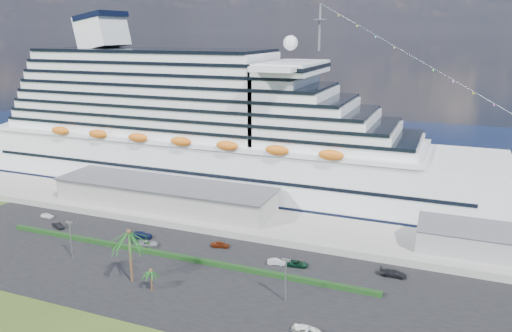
% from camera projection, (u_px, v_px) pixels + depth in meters
% --- Properties ---
extents(ground, '(420.00, 420.00, 0.00)m').
position_uv_depth(ground, '(166.00, 302.00, 89.60)').
color(ground, '#324617').
rests_on(ground, ground).
extents(asphalt_lot, '(140.00, 38.00, 0.12)m').
position_uv_depth(asphalt_lot, '(195.00, 275.00, 99.45)').
color(asphalt_lot, black).
rests_on(asphalt_lot, ground).
extents(wharf, '(240.00, 20.00, 1.80)m').
position_uv_depth(wharf, '(250.00, 221.00, 125.22)').
color(wharf, gray).
rests_on(wharf, ground).
extents(water, '(420.00, 160.00, 0.02)m').
position_uv_depth(water, '(333.00, 149.00, 206.14)').
color(water, black).
rests_on(water, ground).
extents(cruise_ship, '(191.00, 38.00, 54.00)m').
position_uv_depth(cruise_ship, '(215.00, 135.00, 150.33)').
color(cruise_ship, silver).
rests_on(cruise_ship, ground).
extents(terminal_building, '(61.00, 15.00, 6.30)m').
position_uv_depth(terminal_building, '(164.00, 194.00, 133.10)').
color(terminal_building, gray).
rests_on(terminal_building, wharf).
extents(port_shed, '(24.00, 12.31, 7.37)m').
position_uv_depth(port_shed, '(477.00, 239.00, 105.69)').
color(port_shed, gray).
rests_on(port_shed, wharf).
extents(hedge, '(88.00, 1.10, 0.90)m').
position_uv_depth(hedge, '(173.00, 256.00, 106.66)').
color(hedge, black).
rests_on(hedge, asphalt_lot).
extents(lamp_post_left, '(1.60, 0.35, 8.27)m').
position_uv_depth(lamp_post_left, '(70.00, 235.00, 105.40)').
color(lamp_post_left, gray).
rests_on(lamp_post_left, asphalt_lot).
extents(lamp_post_right, '(1.60, 0.35, 8.27)m').
position_uv_depth(lamp_post_right, '(286.00, 275.00, 88.22)').
color(lamp_post_right, gray).
rests_on(lamp_post_right, asphalt_lot).
extents(palm_tall, '(8.82, 8.82, 11.13)m').
position_uv_depth(palm_tall, '(129.00, 238.00, 94.37)').
color(palm_tall, '#47301E').
rests_on(palm_tall, ground).
extents(palm_short, '(3.53, 3.53, 4.56)m').
position_uv_depth(palm_short, '(151.00, 273.00, 92.50)').
color(palm_short, '#47301E').
rests_on(palm_short, ground).
extents(parked_car_0, '(3.58, 1.45, 1.22)m').
position_uv_depth(parked_car_0, '(47.00, 216.00, 129.46)').
color(parked_car_0, white).
rests_on(parked_car_0, asphalt_lot).
extents(parked_car_1, '(4.23, 2.80, 1.32)m').
position_uv_depth(parked_car_1, '(58.00, 226.00, 122.71)').
color(parked_car_1, black).
rests_on(parked_car_1, asphalt_lot).
extents(parked_car_2, '(5.09, 3.51, 1.29)m').
position_uv_depth(parked_car_2, '(147.00, 244.00, 112.34)').
color(parked_car_2, '#9899A0').
rests_on(parked_car_2, asphalt_lot).
extents(parked_car_3, '(5.84, 3.68, 1.58)m').
position_uv_depth(parked_car_3, '(141.00, 235.00, 116.79)').
color(parked_car_3, '#12193F').
rests_on(parked_car_3, asphalt_lot).
extents(parked_car_4, '(4.33, 2.44, 1.39)m').
position_uv_depth(parked_car_4, '(220.00, 244.00, 111.77)').
color(parked_car_4, '#65230D').
rests_on(parked_car_4, asphalt_lot).
extents(parked_car_5, '(3.91, 2.11, 1.22)m').
position_uv_depth(parked_car_5, '(276.00, 262.00, 103.51)').
color(parked_car_5, silver).
rests_on(parked_car_5, asphalt_lot).
extents(parked_car_6, '(4.73, 2.66, 1.25)m').
position_uv_depth(parked_car_6, '(297.00, 264.00, 102.71)').
color(parked_car_6, black).
rests_on(parked_car_6, asphalt_lot).
extents(parked_car_7, '(5.18, 2.16, 1.50)m').
position_uv_depth(parked_car_7, '(393.00, 273.00, 98.47)').
color(parked_car_7, black).
rests_on(parked_car_7, asphalt_lot).
extents(boat_trailer, '(6.36, 4.35, 1.80)m').
position_uv_depth(boat_trailer, '(309.00, 331.00, 78.52)').
color(boat_trailer, gray).
rests_on(boat_trailer, asphalt_lot).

